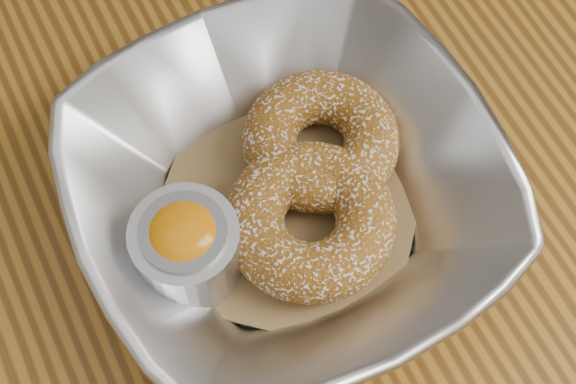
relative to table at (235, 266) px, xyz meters
name	(u,v)px	position (x,y,z in m)	size (l,w,h in m)	color
table	(235,266)	(0.00, 0.00, 0.00)	(1.20, 0.80, 0.75)	brown
serving_bowl	(288,193)	(0.03, -0.02, 0.13)	(0.23, 0.23, 0.06)	silver
parchment	(288,209)	(0.03, -0.02, 0.11)	(0.14, 0.14, 0.00)	brown
donut_back	(320,141)	(0.06, 0.00, 0.12)	(0.09, 0.09, 0.03)	brown
donut_front	(310,221)	(0.03, -0.04, 0.13)	(0.09, 0.09, 0.03)	brown
ramekin	(187,247)	(-0.03, -0.03, 0.13)	(0.06, 0.06, 0.05)	silver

